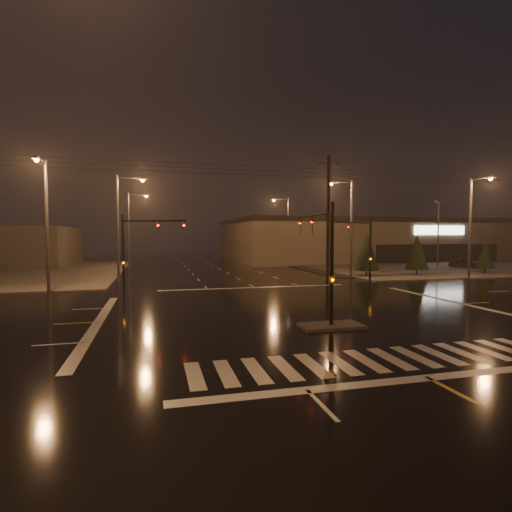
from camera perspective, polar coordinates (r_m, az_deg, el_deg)
The scene contains 22 objects.
ground at distance 23.38m, azimuth 6.51°, elevation -7.93°, with size 140.00×140.00×0.00m, color black.
sidewalk_ne at distance 64.21m, azimuth 22.25°, elevation -1.12°, with size 36.00×36.00×0.12m, color #42403B.
median_island at distance 19.75m, azimuth 10.69°, elevation -9.77°, with size 3.00×1.60×0.15m, color #42403B.
crosswalk at distance 15.53m, azimuth 18.72°, elevation -13.69°, with size 15.00×2.60×0.01m, color beige.
stop_bar_near at distance 13.98m, azimuth 23.36°, elevation -15.68°, with size 16.00×0.50×0.01m, color beige.
stop_bar_far at distance 33.76m, azimuth -0.14°, elevation -4.52°, with size 16.00×0.50×0.01m, color beige.
parking_lot at distance 65.79m, azimuth 26.79°, elevation -1.14°, with size 50.00×24.00×0.08m, color black.
retail_building at distance 80.07m, azimuth 18.37°, elevation 2.43°, with size 60.20×28.30×7.20m.
signal_mast_median at distance 20.13m, azimuth 9.68°, elevation 1.04°, with size 0.25×4.59×6.00m.
signal_mast_ne at distance 36.20m, azimuth 14.95°, elevation 1.90°, with size 4.84×1.86×6.00m.
signal_mast_nw at distance 31.62m, azimuth -16.69°, elevation 1.73°, with size 4.84×1.86×6.00m.
streetlight_1 at distance 39.59m, azimuth -18.70°, elevation 4.84°, with size 2.77×0.32×10.00m.
streetlight_2 at distance 55.55m, azimuth -17.43°, elevation 4.28°, with size 2.77×0.32×10.00m.
streetlight_3 at distance 42.18m, azimuth 13.10°, elevation 4.79°, with size 2.77×0.32×10.00m.
streetlight_4 at distance 60.64m, azimuth 4.36°, elevation 4.29°, with size 2.77×0.32×10.00m.
streetlight_5 at distance 33.59m, azimuth -27.85°, elevation 5.00°, with size 0.32×2.77×10.00m.
streetlight_6 at distance 44.46m, azimuth 28.56°, elevation 4.41°, with size 0.32×2.77×10.00m.
utility_pole_1 at distance 39.00m, azimuth 10.28°, elevation 5.46°, with size 2.20×0.32×12.00m.
conifer_0 at distance 44.10m, azimuth 15.54°, elevation 0.73°, with size 2.65×2.65×4.83m.
conifer_1 at distance 46.76m, azimuth 22.02°, elevation 0.56°, with size 2.46×2.46×4.54m.
conifer_2 at distance 52.04m, azimuth 29.95°, elevation 0.20°, with size 1.98×1.98×3.80m.
car_parked at distance 59.81m, azimuth 27.68°, elevation -0.94°, with size 1.58×3.93×1.34m, color black.
Camera 1 is at (-8.16, -21.45, 4.43)m, focal length 28.00 mm.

